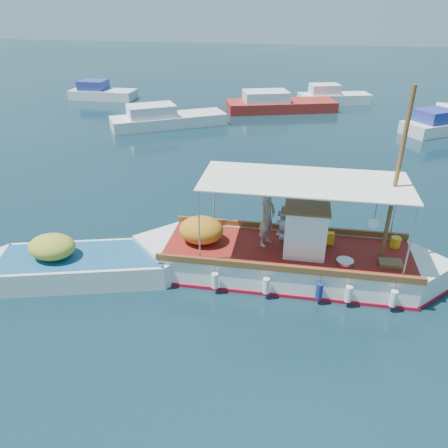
# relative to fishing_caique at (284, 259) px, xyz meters

# --- Properties ---
(ground) EXTENTS (160.00, 160.00, 0.00)m
(ground) POSITION_rel_fishing_caique_xyz_m (-0.59, 0.58, -0.57)
(ground) COLOR black
(ground) RESTS_ON ground
(fishing_caique) EXTENTS (10.49, 3.12, 6.40)m
(fishing_caique) POSITION_rel_fishing_caique_xyz_m (0.00, 0.00, 0.00)
(fishing_caique) COLOR white
(fishing_caique) RESTS_ON ground
(dinghy) EXTENTS (6.98, 3.47, 1.78)m
(dinghy) POSITION_rel_fishing_caique_xyz_m (-6.43, -1.48, -0.20)
(dinghy) COLOR white
(dinghy) RESTS_ON ground
(bg_boat_nw) EXTENTS (8.07, 6.24, 1.80)m
(bg_boat_nw) POSITION_rel_fishing_caique_xyz_m (-9.71, 17.04, -0.08)
(bg_boat_nw) COLOR silver
(bg_boat_nw) RESTS_ON ground
(bg_boat_n) EXTENTS (9.08, 5.38, 1.80)m
(bg_boat_n) POSITION_rel_fishing_caique_xyz_m (-2.33, 23.47, -0.08)
(bg_boat_n) COLOR #A4231B
(bg_boat_n) RESTS_ON ground
(bg_boat_ne) EXTENTS (5.76, 5.04, 1.80)m
(bg_boat_ne) POSITION_rel_fishing_caique_xyz_m (8.99, 19.31, -0.08)
(bg_boat_ne) COLOR silver
(bg_boat_ne) RESTS_ON ground
(bg_boat_far_w) EXTENTS (5.81, 2.39, 1.80)m
(bg_boat_far_w) POSITION_rel_fishing_caique_xyz_m (-18.41, 25.08, -0.08)
(bg_boat_far_w) COLOR silver
(bg_boat_far_w) RESTS_ON ground
(bg_boat_far_n) EXTENTS (6.37, 3.62, 1.80)m
(bg_boat_far_n) POSITION_rel_fishing_caique_xyz_m (2.00, 27.36, -0.08)
(bg_boat_far_n) COLOR silver
(bg_boat_far_n) RESTS_ON ground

